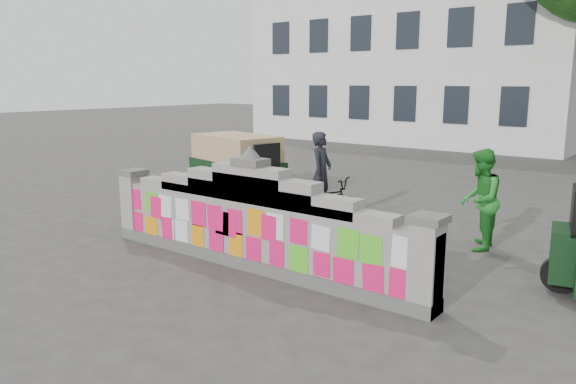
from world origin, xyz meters
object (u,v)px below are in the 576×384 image
at_px(pedestrian, 480,200).
at_px(rickshaw_left, 238,166).
at_px(cyclist_rider, 321,184).
at_px(cyclist_bike, 321,200).

bearing_deg(pedestrian, rickshaw_left, -108.30).
xyz_separation_m(cyclist_rider, pedestrian, (3.34, 0.16, 0.06)).
xyz_separation_m(cyclist_bike, pedestrian, (3.34, 0.16, 0.41)).
bearing_deg(cyclist_bike, cyclist_rider, -102.50).
bearing_deg(cyclist_rider, cyclist_bike, 77.50).
height_order(cyclist_bike, cyclist_rider, cyclist_rider).
height_order(cyclist_rider, rickshaw_left, cyclist_rider).
relative_size(cyclist_bike, pedestrian, 1.05).
xyz_separation_m(cyclist_bike, cyclist_rider, (0.00, 0.00, 0.35)).
relative_size(cyclist_bike, cyclist_rider, 1.12).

